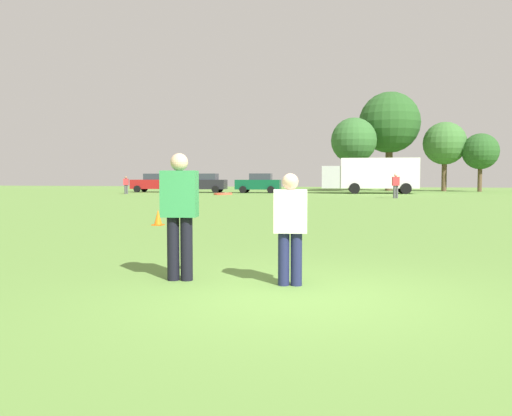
{
  "coord_description": "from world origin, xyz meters",
  "views": [
    {
      "loc": [
        0.93,
        -6.54,
        1.49
      ],
      "look_at": [
        -0.83,
        1.23,
        1.02
      ],
      "focal_mm": 37.45,
      "sensor_mm": 36.0,
      "label": 1
    }
  ],
  "objects_px": {
    "bystander_far_jogger": "(396,184)",
    "box_truck": "(372,174)",
    "traffic_cone": "(158,218)",
    "player_defender": "(290,223)",
    "parked_car_near_left": "(154,183)",
    "frisbee": "(223,194)",
    "parked_car_mid_left": "(205,183)",
    "bystander_sideline_watcher": "(126,184)",
    "player_thrower": "(180,209)",
    "parked_car_center": "(259,183)"
  },
  "relations": [
    {
      "from": "frisbee",
      "to": "parked_car_mid_left",
      "type": "height_order",
      "value": "parked_car_mid_left"
    },
    {
      "from": "player_thrower",
      "to": "parked_car_center",
      "type": "relative_size",
      "value": 0.42
    },
    {
      "from": "parked_car_near_left",
      "to": "box_truck",
      "type": "bearing_deg",
      "value": 1.23
    },
    {
      "from": "bystander_far_jogger",
      "to": "traffic_cone",
      "type": "bearing_deg",
      "value": -108.61
    },
    {
      "from": "player_defender",
      "to": "traffic_cone",
      "type": "xyz_separation_m",
      "value": [
        -5.42,
        8.13,
        -0.63
      ]
    },
    {
      "from": "player_defender",
      "to": "parked_car_near_left",
      "type": "xyz_separation_m",
      "value": [
        -20.29,
        41.8,
        0.06
      ]
    },
    {
      "from": "bystander_sideline_watcher",
      "to": "traffic_cone",
      "type": "bearing_deg",
      "value": -61.77
    },
    {
      "from": "player_defender",
      "to": "bystander_far_jogger",
      "type": "bearing_deg",
      "value": 85.6
    },
    {
      "from": "player_defender",
      "to": "parked_car_mid_left",
      "type": "relative_size",
      "value": 0.36
    },
    {
      "from": "traffic_cone",
      "to": "parked_car_near_left",
      "type": "height_order",
      "value": "parked_car_near_left"
    },
    {
      "from": "parked_car_mid_left",
      "to": "player_defender",
      "type": "bearing_deg",
      "value": -70.21
    },
    {
      "from": "bystander_sideline_watcher",
      "to": "bystander_far_jogger",
      "type": "xyz_separation_m",
      "value": [
        22.76,
        -4.48,
        0.11
      ]
    },
    {
      "from": "parked_car_near_left",
      "to": "parked_car_center",
      "type": "distance_m",
      "value": 10.59
    },
    {
      "from": "frisbee",
      "to": "traffic_cone",
      "type": "distance_m",
      "value": 9.16
    },
    {
      "from": "frisbee",
      "to": "parked_car_center",
      "type": "xyz_separation_m",
      "value": [
        -8.7,
        41.63,
        -0.32
      ]
    },
    {
      "from": "player_defender",
      "to": "frisbee",
      "type": "height_order",
      "value": "player_defender"
    },
    {
      "from": "player_thrower",
      "to": "frisbee",
      "type": "bearing_deg",
      "value": 14.77
    },
    {
      "from": "frisbee",
      "to": "parked_car_near_left",
      "type": "distance_m",
      "value": 45.88
    },
    {
      "from": "frisbee",
      "to": "box_truck",
      "type": "xyz_separation_m",
      "value": [
        1.67,
        42.08,
        0.51
      ]
    },
    {
      "from": "bystander_sideline_watcher",
      "to": "parked_car_near_left",
      "type": "bearing_deg",
      "value": 89.58
    },
    {
      "from": "bystander_sideline_watcher",
      "to": "parked_car_center",
      "type": "bearing_deg",
      "value": 29.0
    },
    {
      "from": "bystander_far_jogger",
      "to": "parked_car_near_left",
      "type": "bearing_deg",
      "value": 155.45
    },
    {
      "from": "player_thrower",
      "to": "parked_car_center",
      "type": "bearing_deg",
      "value": 100.97
    },
    {
      "from": "player_defender",
      "to": "parked_car_mid_left",
      "type": "height_order",
      "value": "parked_car_mid_left"
    },
    {
      "from": "traffic_cone",
      "to": "player_defender",
      "type": "bearing_deg",
      "value": -56.29
    },
    {
      "from": "parked_car_near_left",
      "to": "parked_car_mid_left",
      "type": "bearing_deg",
      "value": -0.63
    },
    {
      "from": "parked_car_near_left",
      "to": "parked_car_mid_left",
      "type": "xyz_separation_m",
      "value": [
        5.28,
        -0.06,
        0.0
      ]
    },
    {
      "from": "parked_car_mid_left",
      "to": "bystander_sideline_watcher",
      "type": "relative_size",
      "value": 2.78
    },
    {
      "from": "parked_car_near_left",
      "to": "parked_car_center",
      "type": "xyz_separation_m",
      "value": [
        10.59,
        -0.0,
        0.0
      ]
    },
    {
      "from": "player_thrower",
      "to": "frisbee",
      "type": "relative_size",
      "value": 6.75
    },
    {
      "from": "parked_car_mid_left",
      "to": "bystander_sideline_watcher",
      "type": "distance_m",
      "value": 7.9
    },
    {
      "from": "traffic_cone",
      "to": "bystander_far_jogger",
      "type": "xyz_separation_m",
      "value": [
        7.84,
        23.3,
        0.76
      ]
    },
    {
      "from": "box_truck",
      "to": "bystander_far_jogger",
      "type": "relative_size",
      "value": 4.96
    },
    {
      "from": "parked_car_near_left",
      "to": "parked_car_center",
      "type": "bearing_deg",
      "value": -0.01
    },
    {
      "from": "player_defender",
      "to": "bystander_sideline_watcher",
      "type": "xyz_separation_m",
      "value": [
        -20.34,
        35.91,
        0.02
      ]
    },
    {
      "from": "player_thrower",
      "to": "bystander_far_jogger",
      "type": "height_order",
      "value": "player_thrower"
    },
    {
      "from": "parked_car_mid_left",
      "to": "bystander_far_jogger",
      "type": "distance_m",
      "value": 20.26
    },
    {
      "from": "parked_car_near_left",
      "to": "bystander_far_jogger",
      "type": "distance_m",
      "value": 24.97
    },
    {
      "from": "player_thrower",
      "to": "traffic_cone",
      "type": "bearing_deg",
      "value": 115.2
    },
    {
      "from": "player_defender",
      "to": "player_thrower",
      "type": "bearing_deg",
      "value": 179.65
    },
    {
      "from": "player_thrower",
      "to": "parked_car_center",
      "type": "height_order",
      "value": "player_thrower"
    },
    {
      "from": "parked_car_near_left",
      "to": "frisbee",
      "type": "bearing_deg",
      "value": -65.14
    },
    {
      "from": "frisbee",
      "to": "box_truck",
      "type": "bearing_deg",
      "value": 87.72
    },
    {
      "from": "parked_car_mid_left",
      "to": "bystander_sideline_watcher",
      "type": "xyz_separation_m",
      "value": [
        -5.32,
        -5.84,
        -0.04
      ]
    },
    {
      "from": "player_defender",
      "to": "parked_car_near_left",
      "type": "height_order",
      "value": "parked_car_near_left"
    },
    {
      "from": "frisbee",
      "to": "bystander_sideline_watcher",
      "type": "height_order",
      "value": "bystander_sideline_watcher"
    },
    {
      "from": "traffic_cone",
      "to": "parked_car_center",
      "type": "distance_m",
      "value": 33.95
    },
    {
      "from": "bystander_far_jogger",
      "to": "box_truck",
      "type": "bearing_deg",
      "value": 99.19
    },
    {
      "from": "parked_car_mid_left",
      "to": "bystander_sideline_watcher",
      "type": "bearing_deg",
      "value": -132.35
    },
    {
      "from": "parked_car_center",
      "to": "bystander_sideline_watcher",
      "type": "xyz_separation_m",
      "value": [
        -10.63,
        -5.89,
        -0.04
      ]
    }
  ]
}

